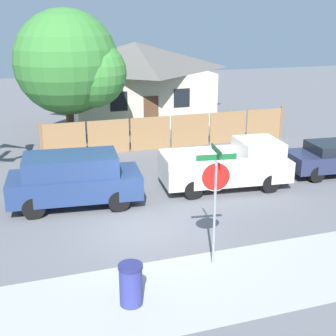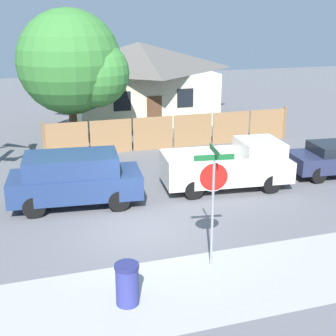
{
  "view_description": "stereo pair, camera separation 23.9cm",
  "coord_description": "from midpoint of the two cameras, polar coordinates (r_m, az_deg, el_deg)",
  "views": [
    {
      "loc": [
        -3.58,
        -13.01,
        6.51
      ],
      "look_at": [
        1.11,
        1.11,
        1.6
      ],
      "focal_mm": 50.0,
      "sensor_mm": 36.0,
      "label": 1
    },
    {
      "loc": [
        -3.35,
        -13.08,
        6.51
      ],
      "look_at": [
        1.11,
        1.11,
        1.6
      ],
      "focal_mm": 50.0,
      "sensor_mm": 36.0,
      "label": 2
    }
  ],
  "objects": [
    {
      "name": "parked_sedan",
      "position": [
        20.94,
        20.16,
        1.12
      ],
      "size": [
        4.17,
        2.18,
        1.4
      ],
      "rotation": [
        0.0,
        0.0,
        -0.1
      ],
      "color": "#282D4C",
      "rests_on": "ground"
    },
    {
      "name": "oak_tree",
      "position": [
        23.59,
        -10.98,
        12.29
      ],
      "size": [
        5.32,
        5.06,
        6.84
      ],
      "color": "brown",
      "rests_on": "ground"
    },
    {
      "name": "house",
      "position": [
        30.58,
        -3.29,
        10.72
      ],
      "size": [
        9.11,
        7.53,
        4.85
      ],
      "color": "beige",
      "rests_on": "ground"
    },
    {
      "name": "orange_pickup",
      "position": [
        18.39,
        8.12,
        0.27
      ],
      "size": [
        5.1,
        2.53,
        1.86
      ],
      "rotation": [
        0.0,
        0.0,
        -0.1
      ],
      "color": "silver",
      "rests_on": "ground"
    },
    {
      "name": "wooden_fence",
      "position": [
        23.77,
        0.93,
        4.44
      ],
      "size": [
        12.89,
        0.12,
        1.76
      ],
      "color": "#997047",
      "rests_on": "ground"
    },
    {
      "name": "sidewalk_strip",
      "position": [
        11.98,
        2.34,
        -14.65
      ],
      "size": [
        36.0,
        3.2,
        0.01
      ],
      "color": "#A3A39E",
      "rests_on": "ground"
    },
    {
      "name": "red_suv",
      "position": [
        16.77,
        -10.92,
        -1.2
      ],
      "size": [
        4.76,
        2.41,
        1.88
      ],
      "rotation": [
        0.0,
        0.0,
        -0.1
      ],
      "color": "navy",
      "rests_on": "ground"
    },
    {
      "name": "ground_plane",
      "position": [
        14.98,
        -2.34,
        -7.5
      ],
      "size": [
        80.0,
        80.0,
        0.0
      ],
      "primitive_type": "plane",
      "color": "slate"
    },
    {
      "name": "stop_sign",
      "position": [
        12.16,
        6.11,
        -2.23
      ],
      "size": [
        1.05,
        0.94,
        3.31
      ],
      "rotation": [
        0.0,
        0.0,
        -0.15
      ],
      "color": "gray",
      "rests_on": "ground"
    },
    {
      "name": "trash_bin",
      "position": [
        11.25,
        -4.37,
        -13.92
      ],
      "size": [
        0.58,
        0.58,
        1.04
      ],
      "color": "navy",
      "rests_on": "ground"
    }
  ]
}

